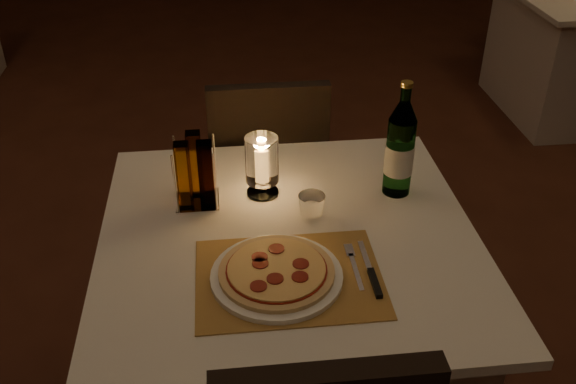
{
  "coord_description": "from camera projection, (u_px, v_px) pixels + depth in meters",
  "views": [
    {
      "loc": [
        -0.14,
        -1.7,
        1.76
      ],
      "look_at": [
        0.02,
        -0.32,
        0.86
      ],
      "focal_mm": 40.0,
      "sensor_mm": 36.0,
      "label": 1
    }
  ],
  "objects": [
    {
      "name": "floor",
      "position": [
        274.0,
        341.0,
        2.39
      ],
      "size": [
        8.0,
        10.0,
        0.02
      ],
      "primitive_type": "cube",
      "color": "#4D2518",
      "rests_on": "ground"
    },
    {
      "name": "main_table",
      "position": [
        289.0,
        333.0,
        1.9
      ],
      "size": [
        1.0,
        1.0,
        0.74
      ],
      "color": "silver",
      "rests_on": "ground"
    },
    {
      "name": "chair_far",
      "position": [
        267.0,
        162.0,
        2.4
      ],
      "size": [
        0.42,
        0.42,
        0.9
      ],
      "color": "black",
      "rests_on": "ground"
    },
    {
      "name": "placemat",
      "position": [
        289.0,
        278.0,
        1.55
      ],
      "size": [
        0.45,
        0.34,
        0.0
      ],
      "primitive_type": "cube",
      "color": "#A27638",
      "rests_on": "main_table"
    },
    {
      "name": "plate",
      "position": [
        277.0,
        276.0,
        1.54
      ],
      "size": [
        0.32,
        0.32,
        0.01
      ],
      "primitive_type": "cylinder",
      "color": "white",
      "rests_on": "placemat"
    },
    {
      "name": "pizza",
      "position": [
        277.0,
        271.0,
        1.53
      ],
      "size": [
        0.28,
        0.28,
        0.02
      ],
      "color": "#D8B77F",
      "rests_on": "plate"
    },
    {
      "name": "fork",
      "position": [
        353.0,
        263.0,
        1.59
      ],
      "size": [
        0.02,
        0.18,
        0.0
      ],
      "color": "silver",
      "rests_on": "placemat"
    },
    {
      "name": "knife",
      "position": [
        373.0,
        277.0,
        1.54
      ],
      "size": [
        0.02,
        0.22,
        0.01
      ],
      "color": "black",
      "rests_on": "placemat"
    },
    {
      "name": "tumbler",
      "position": [
        312.0,
        207.0,
        1.75
      ],
      "size": [
        0.07,
        0.07,
        0.07
      ],
      "primitive_type": null,
      "color": "white",
      "rests_on": "main_table"
    },
    {
      "name": "water_bottle",
      "position": [
        400.0,
        150.0,
        1.81
      ],
      "size": [
        0.08,
        0.08,
        0.34
      ],
      "color": "#549852",
      "rests_on": "main_table"
    },
    {
      "name": "hurricane_candle",
      "position": [
        262.0,
        162.0,
        1.81
      ],
      "size": [
        0.1,
        0.1,
        0.18
      ],
      "color": "white",
      "rests_on": "main_table"
    },
    {
      "name": "cruet_caddy",
      "position": [
        195.0,
        174.0,
        1.77
      ],
      "size": [
        0.12,
        0.12,
        0.21
      ],
      "color": "white",
      "rests_on": "main_table"
    }
  ]
}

